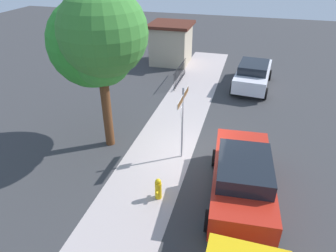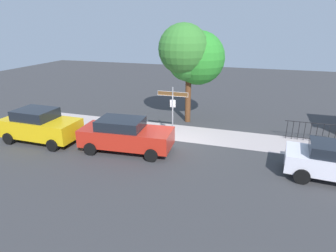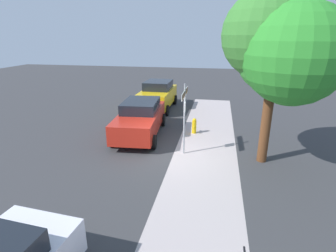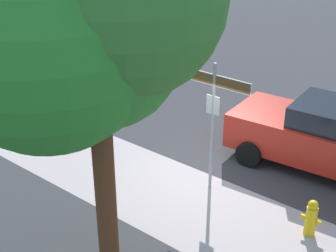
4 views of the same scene
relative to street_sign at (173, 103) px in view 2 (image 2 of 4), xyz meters
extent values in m
plane|color=#38383A|center=(0.14, -0.40, -2.07)|extent=(60.00, 60.00, 0.00)
cube|color=#B3A5A4|center=(2.14, 0.90, -2.07)|extent=(24.00, 2.60, 0.00)
cylinder|color=#9EA0A5|center=(0.00, 0.00, -0.60)|extent=(0.07, 0.07, 2.94)
cube|color=brown|center=(0.00, 0.00, 0.50)|extent=(1.70, 0.02, 0.22)
cube|color=white|center=(0.00, 0.00, 0.50)|extent=(1.73, 0.02, 0.25)
cube|color=silver|center=(0.00, 0.02, -0.05)|extent=(0.32, 0.02, 0.42)
cylinder|color=brown|center=(0.10, 3.12, -0.50)|extent=(0.37, 0.37, 3.14)
sphere|color=#387E2F|center=(-0.17, 2.79, 2.64)|extent=(3.10, 3.10, 3.10)
sphere|color=#2D8B2B|center=(0.57, 3.64, 2.05)|extent=(3.38, 3.38, 3.38)
sphere|color=#348A30|center=(-0.02, 3.02, 1.80)|extent=(2.26, 2.26, 2.26)
cube|color=gold|center=(-6.72, -2.67, -1.27)|extent=(4.24, 1.93, 0.96)
cube|color=black|center=(-6.97, -2.66, -0.53)|extent=(2.05, 1.67, 0.54)
cylinder|color=black|center=(-5.27, -1.75, -1.75)|extent=(0.64, 0.23, 0.64)
cylinder|color=black|center=(-5.30, -3.62, -1.75)|extent=(0.64, 0.23, 0.64)
cylinder|color=black|center=(-8.14, -1.71, -1.75)|extent=(0.64, 0.23, 0.64)
cylinder|color=black|center=(-8.17, -3.58, -1.75)|extent=(0.64, 0.23, 0.64)
cube|color=red|center=(-1.71, -2.39, -1.32)|extent=(4.75, 2.17, 0.87)
cube|color=black|center=(-1.99, -2.41, -0.63)|extent=(2.33, 1.77, 0.50)
cylinder|color=black|center=(-0.22, -1.35, -1.75)|extent=(0.65, 0.27, 0.64)
cylinder|color=black|center=(-0.08, -3.18, -1.75)|extent=(0.65, 0.27, 0.64)
cylinder|color=black|center=(-3.35, -1.59, -1.75)|extent=(0.65, 0.27, 0.64)
cylinder|color=black|center=(-3.21, -3.42, -1.75)|extent=(0.65, 0.27, 0.64)
cylinder|color=black|center=(6.60, -1.39, -1.75)|extent=(0.66, 0.27, 0.64)
cylinder|color=black|center=(6.45, -3.16, -1.75)|extent=(0.66, 0.27, 0.64)
cylinder|color=black|center=(7.55, 1.90, -1.02)|extent=(3.07, 0.04, 0.04)
cylinder|color=black|center=(7.55, 1.90, -1.95)|extent=(3.07, 0.04, 0.04)
cylinder|color=black|center=(6.17, 1.90, -1.54)|extent=(0.03, 0.03, 1.05)
cylinder|color=black|center=(6.48, 1.90, -1.54)|extent=(0.03, 0.03, 1.05)
cylinder|color=black|center=(6.78, 1.90, -1.54)|extent=(0.03, 0.03, 1.05)
cylinder|color=black|center=(7.09, 1.90, -1.54)|extent=(0.03, 0.03, 1.05)
cylinder|color=black|center=(7.40, 1.90, -1.54)|extent=(0.03, 0.03, 1.05)
cylinder|color=black|center=(7.70, 1.90, -1.54)|extent=(0.03, 0.03, 1.05)
cylinder|color=black|center=(8.01, 1.90, -1.54)|extent=(0.03, 0.03, 1.05)
cylinder|color=black|center=(8.32, 1.90, -1.54)|extent=(0.03, 0.03, 1.05)
cylinder|color=black|center=(8.62, 1.90, -1.54)|extent=(0.03, 0.03, 1.05)
cylinder|color=yellow|center=(-2.49, 0.20, -1.76)|extent=(0.22, 0.22, 0.62)
sphere|color=yellow|center=(-2.49, 0.20, -1.39)|extent=(0.20, 0.20, 0.20)
cylinder|color=yellow|center=(-2.65, 0.20, -1.73)|extent=(0.10, 0.09, 0.09)
cylinder|color=yellow|center=(-2.33, 0.20, -1.73)|extent=(0.10, 0.09, 0.09)
camera|label=1|loc=(-9.76, -2.14, 5.11)|focal=32.82mm
camera|label=2|loc=(4.41, -14.56, 4.08)|focal=30.59mm
camera|label=3|loc=(10.03, 1.24, 2.66)|focal=28.15mm
camera|label=4|loc=(-5.09, 7.84, 3.99)|focal=51.55mm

